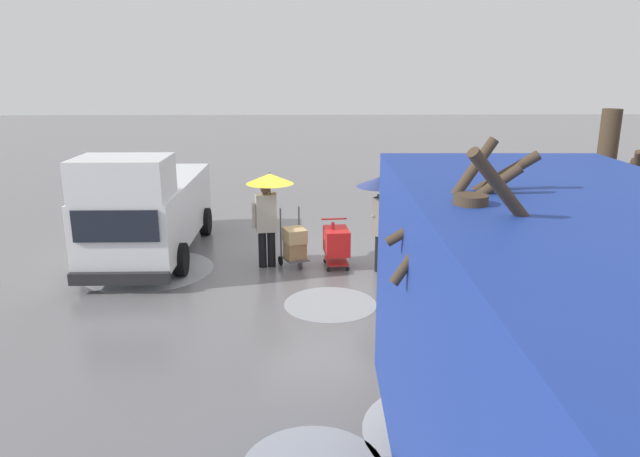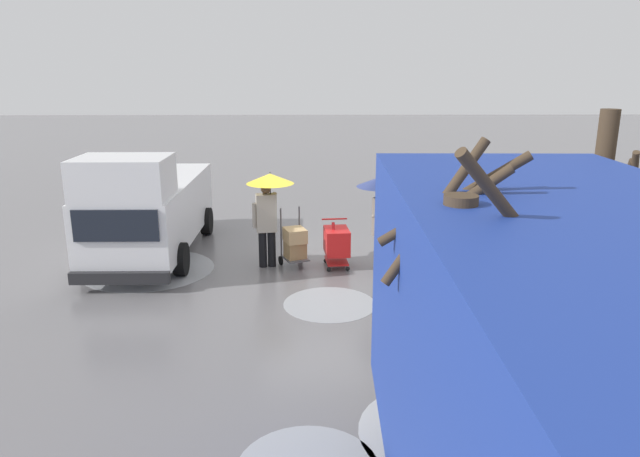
# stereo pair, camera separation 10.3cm
# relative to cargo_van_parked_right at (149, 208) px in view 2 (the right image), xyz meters

# --- Properties ---
(ground_plane) EXTENTS (90.00, 90.00, 0.00)m
(ground_plane) POSITION_rel_cargo_van_parked_right_xyz_m (-3.87, 0.64, -1.18)
(ground_plane) COLOR slate
(slush_patch_near_cluster) EXTENTS (2.85, 2.85, 0.01)m
(slush_patch_near_cluster) POSITION_rel_cargo_van_parked_right_xyz_m (-0.18, 0.99, -1.18)
(slush_patch_near_cluster) COLOR #999BA0
(slush_patch_near_cluster) RESTS_ON ground
(slush_patch_mid_street) EXTENTS (1.75, 1.75, 0.01)m
(slush_patch_mid_street) POSITION_rel_cargo_van_parked_right_xyz_m (-4.12, 3.01, -1.18)
(slush_patch_mid_street) COLOR #999BA0
(slush_patch_mid_street) RESTS_ON ground
(slush_patch_far_side) EXTENTS (2.23, 2.23, 0.01)m
(slush_patch_far_side) POSITION_rel_cargo_van_parked_right_xyz_m (-5.45, 7.06, -1.18)
(slush_patch_far_side) COLOR #ADAFB5
(slush_patch_far_side) RESTS_ON ground
(cargo_van_parked_right) EXTENTS (2.21, 5.34, 2.60)m
(cargo_van_parked_right) POSITION_rel_cargo_van_parked_right_xyz_m (0.00, 0.00, 0.00)
(cargo_van_parked_right) COLOR white
(cargo_van_parked_right) RESTS_ON ground
(shopping_cart_vendor) EXTENTS (0.62, 0.86, 1.04)m
(shopping_cart_vendor) POSITION_rel_cargo_van_parked_right_xyz_m (-4.34, 0.86, -0.61)
(shopping_cart_vendor) COLOR red
(shopping_cart_vendor) RESTS_ON ground
(hand_dolly_boxes) EXTENTS (0.73, 0.84, 1.32)m
(hand_dolly_boxes) POSITION_rel_cargo_van_parked_right_xyz_m (-3.41, 0.87, -0.62)
(hand_dolly_boxes) COLOR #515156
(hand_dolly_boxes) RESTS_ON ground
(pedestrian_pink_side) EXTENTS (1.04, 1.04, 2.15)m
(pedestrian_pink_side) POSITION_rel_cargo_van_parked_right_xyz_m (-5.30, 1.20, 0.39)
(pedestrian_pink_side) COLOR black
(pedestrian_pink_side) RESTS_ON ground
(pedestrian_black_side) EXTENTS (1.04, 1.04, 2.15)m
(pedestrian_black_side) POSITION_rel_cargo_van_parked_right_xyz_m (-2.85, 0.80, 0.41)
(pedestrian_black_side) COLOR black
(pedestrian_black_side) RESTS_ON ground
(bare_tree_near) EXTENTS (0.68, 0.78, 3.81)m
(bare_tree_near) POSITION_rel_cargo_van_parked_right_xyz_m (-7.50, 5.98, 0.80)
(bare_tree_near) COLOR #423323
(bare_tree_near) RESTS_ON ground
(bare_tree_far) EXTENTS (1.17, 1.26, 3.85)m
(bare_tree_far) POSITION_rel_cargo_van_parked_right_xyz_m (-4.81, 9.28, 0.75)
(bare_tree_far) COLOR #423323
(bare_tree_far) RESTS_ON ground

